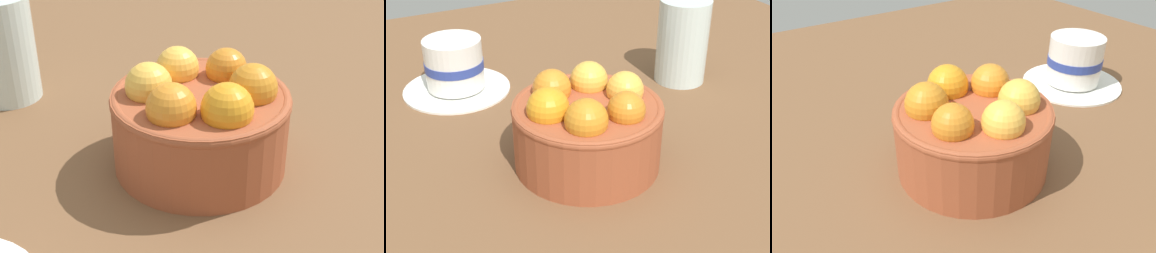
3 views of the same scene
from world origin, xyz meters
TOP-DOWN VIEW (x-y plane):
  - ground_plane at (0.00, 0.00)cm, footprint 117.49×117.56cm
  - terracotta_bowl at (0.01, 0.06)cm, footprint 16.17×16.17cm
  - water_glass at (12.87, -22.07)cm, footprint 7.12×7.12cm

SIDE VIEW (x-z plane):
  - ground_plane at x=0.00cm, z-range -4.85..0.00cm
  - terracotta_bowl at x=0.01cm, z-range -0.37..9.80cm
  - water_glass at x=12.87cm, z-range 0.00..11.78cm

